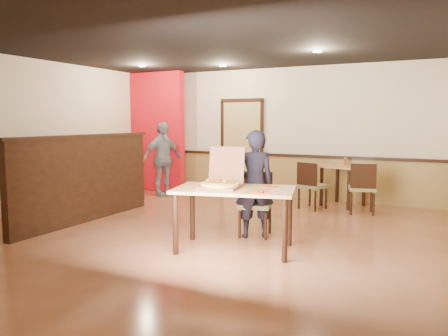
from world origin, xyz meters
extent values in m
plane|color=#B96E47|center=(0.00, 0.00, 0.00)|extent=(7.00, 7.00, 0.00)
plane|color=black|center=(0.00, 0.00, 2.80)|extent=(7.00, 7.00, 0.00)
plane|color=beige|center=(0.00, 3.50, 1.40)|extent=(7.00, 0.00, 7.00)
plane|color=beige|center=(-3.50, 0.00, 1.40)|extent=(0.00, 7.00, 7.00)
cube|color=olive|center=(0.00, 3.47, 0.45)|extent=(7.00, 0.04, 0.90)
cube|color=black|center=(0.00, 3.45, 0.92)|extent=(7.00, 0.06, 0.06)
cube|color=tan|center=(-0.80, 3.46, 1.05)|extent=(0.90, 0.06, 2.10)
cube|color=black|center=(-2.00, -0.20, 0.70)|extent=(0.14, 3.00, 1.40)
cube|color=black|center=(-2.00, -0.20, 1.42)|extent=(0.20, 3.10, 0.05)
cube|color=red|center=(-2.90, 3.00, 1.40)|extent=(1.60, 0.20, 2.78)
cylinder|color=beige|center=(-2.30, 1.80, 2.78)|extent=(0.14, 0.14, 0.02)
cylinder|color=beige|center=(-0.80, 2.50, 2.78)|extent=(0.14, 0.14, 0.02)
cylinder|color=beige|center=(1.40, 1.50, 2.78)|extent=(0.14, 0.14, 0.02)
cube|color=tan|center=(0.91, -0.56, 0.79)|extent=(1.68, 1.20, 0.04)
cylinder|color=black|center=(0.33, -1.06, 0.39)|extent=(0.07, 0.07, 0.77)
cylinder|color=black|center=(0.16, -0.38, 0.39)|extent=(0.07, 0.07, 0.77)
cylinder|color=black|center=(1.65, -0.75, 0.39)|extent=(0.07, 0.07, 0.77)
cylinder|color=black|center=(1.49, -0.06, 0.39)|extent=(0.07, 0.07, 0.77)
cube|color=olive|center=(0.88, 0.21, 0.45)|extent=(0.54, 0.54, 0.06)
cube|color=black|center=(0.83, 0.41, 0.70)|extent=(0.43, 0.13, 0.43)
cylinder|color=black|center=(0.73, -0.02, 0.20)|extent=(0.04, 0.04, 0.39)
cylinder|color=black|center=(0.66, 0.35, 0.20)|extent=(0.04, 0.04, 0.39)
cylinder|color=black|center=(1.10, 0.06, 0.20)|extent=(0.04, 0.04, 0.39)
cylinder|color=black|center=(1.02, 0.43, 0.20)|extent=(0.04, 0.04, 0.39)
cube|color=olive|center=(1.11, 2.50, 0.44)|extent=(0.56, 0.56, 0.06)
cube|color=black|center=(1.04, 2.31, 0.68)|extent=(0.41, 0.17, 0.42)
cylinder|color=black|center=(1.34, 2.62, 0.19)|extent=(0.04, 0.04, 0.39)
cylinder|color=black|center=(1.22, 2.27, 0.19)|extent=(0.04, 0.04, 0.39)
cylinder|color=black|center=(0.99, 2.73, 0.19)|extent=(0.04, 0.04, 0.39)
cylinder|color=black|center=(0.87, 2.38, 0.19)|extent=(0.04, 0.04, 0.39)
cube|color=olive|center=(2.01, 2.50, 0.46)|extent=(0.55, 0.55, 0.06)
cube|color=black|center=(2.05, 2.30, 0.70)|extent=(0.43, 0.14, 0.44)
cylinder|color=black|center=(2.14, 2.73, 0.20)|extent=(0.04, 0.04, 0.40)
cylinder|color=black|center=(2.23, 2.36, 0.20)|extent=(0.04, 0.04, 0.40)
cylinder|color=black|center=(1.78, 2.64, 0.20)|extent=(0.04, 0.04, 0.40)
cylinder|color=black|center=(1.87, 2.27, 0.20)|extent=(0.04, 0.04, 0.40)
cube|color=tan|center=(1.56, 3.05, 0.78)|extent=(0.95, 0.95, 0.04)
cylinder|color=black|center=(1.18, 2.86, 0.38)|extent=(0.07, 0.07, 0.76)
cylinder|color=black|center=(1.37, 3.42, 0.38)|extent=(0.07, 0.07, 0.76)
cylinder|color=black|center=(1.74, 2.68, 0.38)|extent=(0.07, 0.07, 0.76)
cylinder|color=black|center=(1.93, 3.24, 0.38)|extent=(0.07, 0.07, 0.76)
imported|color=black|center=(0.90, 0.13, 0.77)|extent=(0.67, 0.61, 1.54)
imported|color=gray|center=(-2.28, 2.46, 0.82)|extent=(0.74, 1.04, 1.64)
cube|color=brown|center=(0.74, -0.65, 0.83)|extent=(0.55, 0.55, 0.04)
cube|color=brown|center=(0.70, -0.37, 1.09)|extent=(0.49, 0.17, 0.48)
cylinder|color=gold|center=(0.74, -0.65, 0.87)|extent=(0.51, 0.51, 0.03)
cube|color=#E23F10|center=(1.34, -0.74, 0.82)|extent=(0.26, 0.26, 0.00)
cylinder|color=silver|center=(1.31, -0.74, 0.82)|extent=(0.07, 0.16, 0.01)
cube|color=silver|center=(1.37, -0.74, 0.82)|extent=(0.08, 0.17, 0.00)
cube|color=#E23F10|center=(1.26, -0.25, 0.82)|extent=(0.21, 0.21, 0.00)
cylinder|color=silver|center=(1.23, -0.25, 0.82)|extent=(0.02, 0.17, 0.01)
cube|color=silver|center=(1.29, -0.25, 0.82)|extent=(0.03, 0.18, 0.00)
cylinder|color=brown|center=(1.58, 3.11, 0.88)|extent=(0.06, 0.06, 0.15)
camera|label=1|loc=(3.26, -5.56, 1.68)|focal=35.00mm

